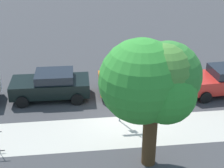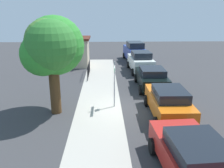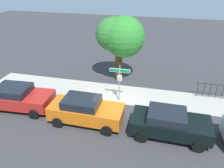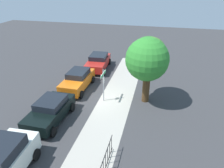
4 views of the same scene
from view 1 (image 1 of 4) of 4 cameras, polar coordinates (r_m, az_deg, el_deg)
The scene contains 6 objects.
ground_plane at distance 16.79m, azimuth 1.82°, elevation -5.50°, with size 60.00×60.00×0.00m, color #38383A.
sidewalk_strip at distance 15.56m, azimuth -4.86°, elevation -8.41°, with size 24.00×2.60×0.00m, color #ADA89C.
street_sign at distance 15.53m, azimuth 1.35°, elevation -0.57°, with size 1.37×0.07×2.67m.
shade_tree at distance 12.03m, azimuth 7.24°, elevation 0.46°, with size 3.73×3.10×5.16m.
car_orange at distance 18.62m, azimuth 4.62°, elevation 0.66°, with size 4.34×1.99×1.61m.
car_black at distance 18.42m, azimuth -10.24°, elevation -0.12°, with size 4.20×2.12×1.52m.
Camera 1 is at (2.19, 14.16, 8.75)m, focal length 54.06 mm.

